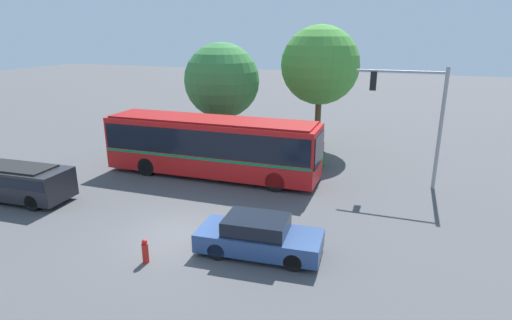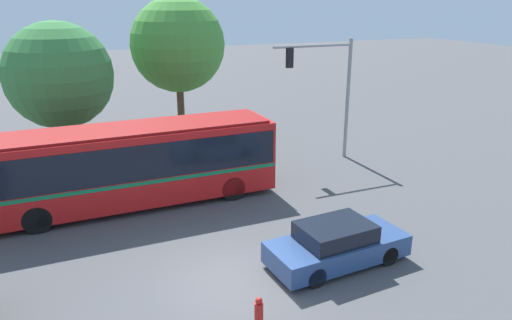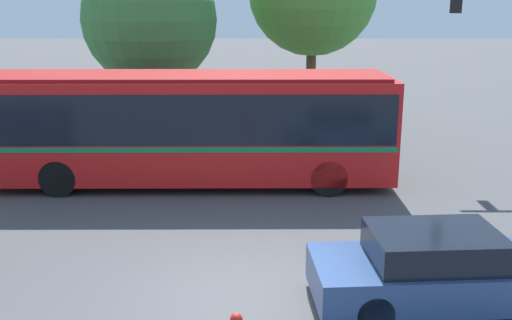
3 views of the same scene
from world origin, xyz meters
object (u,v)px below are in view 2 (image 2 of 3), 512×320
city_bus (127,162)px  traffic_light_pole (331,82)px  sedan_foreground (337,245)px  street_tree_left (59,76)px  fire_hydrant (259,313)px  street_tree_centre (178,45)px

city_bus → traffic_light_pole: size_ratio=1.94×
sedan_foreground → traffic_light_pole: (5.05, 8.98, 3.29)m
street_tree_left → fire_hydrant: 15.73m
traffic_light_pole → fire_hydrant: traffic_light_pole is taller
city_bus → street_tree_centre: 9.48m
street_tree_left → street_tree_centre: street_tree_centre is taller
street_tree_left → city_bus: bearing=-71.5°
city_bus → sedan_foreground: 8.77m
street_tree_centre → fire_hydrant: street_tree_centre is taller
street_tree_left → fire_hydrant: (3.71, -14.75, -4.00)m
sedan_foreground → traffic_light_pole: 10.82m
city_bus → street_tree_centre: size_ratio=1.46×
fire_hydrant → traffic_light_pole: bearing=52.1°
city_bus → fire_hydrant: (1.75, -8.89, -1.39)m
street_tree_centre → street_tree_left: bearing=-163.0°
city_bus → traffic_light_pole: bearing=10.3°
sedan_foreground → street_tree_centre: (-1.02, 14.72, 4.79)m
city_bus → street_tree_left: bearing=107.8°
city_bus → sedan_foreground: (5.15, -7.00, -1.16)m
traffic_light_pole → fire_hydrant: bearing=52.1°
sedan_foreground → fire_hydrant: (-3.40, -1.89, -0.23)m
city_bus → street_tree_centre: street_tree_centre is taller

